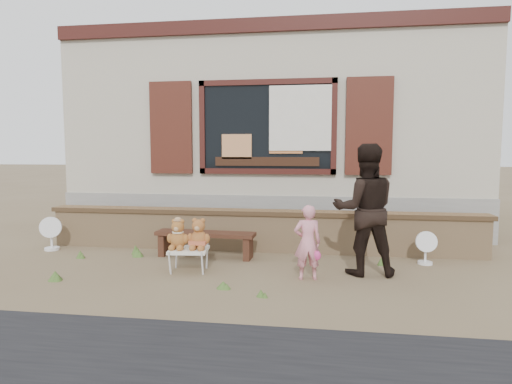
% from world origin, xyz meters
% --- Properties ---
extents(ground, '(80.00, 80.00, 0.00)m').
position_xyz_m(ground, '(0.00, 0.00, 0.00)').
color(ground, brown).
rests_on(ground, ground).
extents(shopfront, '(8.04, 5.13, 4.00)m').
position_xyz_m(shopfront, '(0.00, 4.49, 2.00)').
color(shopfront, '#A69A86').
rests_on(shopfront, ground).
extents(brick_wall, '(7.10, 0.36, 0.67)m').
position_xyz_m(brick_wall, '(0.00, 1.00, 0.34)').
color(brick_wall, tan).
rests_on(brick_wall, ground).
extents(bench, '(1.55, 0.41, 0.39)m').
position_xyz_m(bench, '(-0.76, 0.45, 0.29)').
color(bench, '#351C12').
rests_on(bench, ground).
extents(folding_chair, '(0.55, 0.50, 0.31)m').
position_xyz_m(folding_chair, '(-0.78, -0.33, 0.28)').
color(folding_chair, white).
rests_on(folding_chair, ground).
extents(teddy_bear_left, '(0.33, 0.29, 0.41)m').
position_xyz_m(teddy_bear_left, '(-0.92, -0.35, 0.52)').
color(teddy_bear_left, brown).
rests_on(teddy_bear_left, folding_chair).
extents(teddy_bear_right, '(0.34, 0.30, 0.43)m').
position_xyz_m(teddy_bear_right, '(-0.64, -0.32, 0.52)').
color(teddy_bear_right, brown).
rests_on(teddy_bear_right, folding_chair).
extents(child, '(0.38, 0.28, 0.95)m').
position_xyz_m(child, '(0.81, -0.46, 0.48)').
color(child, pink).
rests_on(child, ground).
extents(adult, '(0.89, 0.72, 1.72)m').
position_xyz_m(adult, '(1.54, -0.11, 0.86)').
color(adult, black).
rests_on(adult, ground).
extents(fan_left, '(0.36, 0.23, 0.56)m').
position_xyz_m(fan_left, '(-3.38, 0.54, 0.28)').
color(fan_left, white).
rests_on(fan_left, ground).
extents(fan_right, '(0.30, 0.20, 0.48)m').
position_xyz_m(fan_right, '(2.47, 0.51, 0.24)').
color(fan_right, white).
rests_on(fan_right, ground).
extents(grass_tufts, '(4.59, 1.79, 0.15)m').
position_xyz_m(grass_tufts, '(-1.43, -0.23, 0.06)').
color(grass_tufts, '#426026').
rests_on(grass_tufts, ground).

